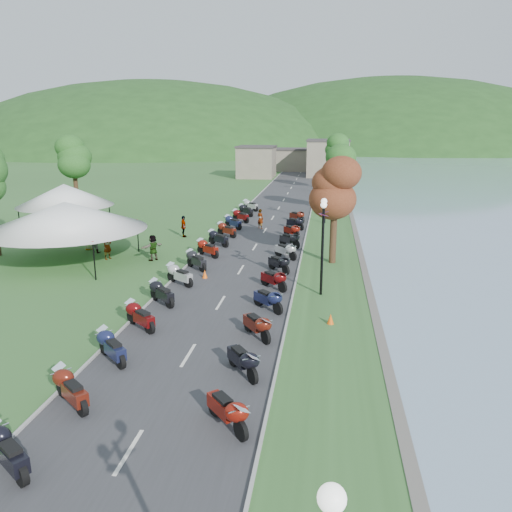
{
  "coord_description": "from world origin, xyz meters",
  "views": [
    {
      "loc": [
        5.16,
        -7.28,
        8.73
      ],
      "look_at": [
        1.15,
        20.62,
        1.3
      ],
      "focal_mm": 35.0,
      "sensor_mm": 36.0,
      "label": 1
    }
  ],
  "objects_px": {
    "pedestrian_a": "(108,259)",
    "pedestrian_c": "(86,238)",
    "pedestrian_b": "(96,252)",
    "vendor_tent_main": "(67,232)"
  },
  "relations": [
    {
      "from": "vendor_tent_main",
      "to": "pedestrian_c",
      "type": "relative_size",
      "value": 4.0
    },
    {
      "from": "pedestrian_c",
      "to": "vendor_tent_main",
      "type": "bearing_deg",
      "value": -15.15
    },
    {
      "from": "vendor_tent_main",
      "to": "pedestrian_a",
      "type": "relative_size",
      "value": 3.67
    },
    {
      "from": "vendor_tent_main",
      "to": "pedestrian_c",
      "type": "distance_m",
      "value": 7.74
    },
    {
      "from": "pedestrian_c",
      "to": "pedestrian_b",
      "type": "bearing_deg",
      "value": -0.14
    },
    {
      "from": "vendor_tent_main",
      "to": "pedestrian_a",
      "type": "xyz_separation_m",
      "value": [
        2.14,
        1.11,
        -2.0
      ]
    },
    {
      "from": "vendor_tent_main",
      "to": "pedestrian_a",
      "type": "distance_m",
      "value": 3.13
    },
    {
      "from": "pedestrian_a",
      "to": "pedestrian_c",
      "type": "relative_size",
      "value": 1.09
    },
    {
      "from": "pedestrian_a",
      "to": "pedestrian_b",
      "type": "bearing_deg",
      "value": 65.5
    },
    {
      "from": "pedestrian_b",
      "to": "pedestrian_c",
      "type": "height_order",
      "value": "pedestrian_b"
    }
  ]
}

